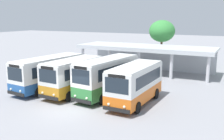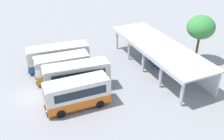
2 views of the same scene
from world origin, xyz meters
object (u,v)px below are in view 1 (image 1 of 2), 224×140
(waiting_chair_middle_seat, at_px, (144,69))
(city_bus_fourth_amber, at_px, (135,83))
(waiting_chair_fourth_seat, at_px, (149,69))
(city_bus_second_in_row, at_px, (73,75))
(waiting_chair_end_by_column, at_px, (134,68))
(city_bus_nearest_orange, at_px, (49,72))
(waiting_chair_second_from_end, at_px, (139,68))
(city_bus_middle_cream, at_px, (107,75))

(waiting_chair_middle_seat, bearing_deg, city_bus_fourth_amber, -72.93)
(city_bus_fourth_amber, relative_size, waiting_chair_fourth_seat, 7.95)
(city_bus_fourth_amber, bearing_deg, city_bus_second_in_row, 179.59)
(waiting_chair_end_by_column, bearing_deg, city_bus_fourth_amber, -67.20)
(waiting_chair_middle_seat, bearing_deg, city_bus_nearest_orange, -115.53)
(city_bus_fourth_amber, bearing_deg, waiting_chair_end_by_column, 112.80)
(city_bus_second_in_row, distance_m, city_bus_fourth_amber, 6.11)
(city_bus_second_in_row, xyz_separation_m, city_bus_fourth_amber, (6.11, -0.04, -0.01))
(city_bus_second_in_row, xyz_separation_m, waiting_chair_middle_seat, (2.47, 11.82, -1.25))
(waiting_chair_second_from_end, bearing_deg, waiting_chair_fourth_seat, -0.40)
(city_bus_nearest_orange, height_order, waiting_chair_end_by_column, city_bus_nearest_orange)
(waiting_chair_end_by_column, distance_m, waiting_chair_second_from_end, 0.69)
(city_bus_middle_cream, height_order, city_bus_fourth_amber, city_bus_middle_cream)
(waiting_chair_middle_seat, bearing_deg, city_bus_second_in_row, -101.78)
(city_bus_middle_cream, xyz_separation_m, city_bus_fourth_amber, (3.05, -0.92, -0.10))
(city_bus_middle_cream, relative_size, city_bus_fourth_amber, 1.13)
(city_bus_nearest_orange, distance_m, city_bus_fourth_amber, 9.17)
(city_bus_nearest_orange, relative_size, waiting_chair_end_by_column, 9.54)
(waiting_chair_second_from_end, height_order, waiting_chair_fourth_seat, same)
(waiting_chair_second_from_end, bearing_deg, waiting_chair_end_by_column, 179.72)
(waiting_chair_fourth_seat, bearing_deg, waiting_chair_end_by_column, 179.64)
(city_bus_fourth_amber, distance_m, waiting_chair_middle_seat, 12.47)
(city_bus_nearest_orange, height_order, city_bus_second_in_row, city_bus_second_in_row)
(city_bus_middle_cream, distance_m, waiting_chair_second_from_end, 11.21)
(city_bus_second_in_row, bearing_deg, waiting_chair_second_from_end, 81.55)
(city_bus_middle_cream, bearing_deg, city_bus_second_in_row, -164.00)
(city_bus_fourth_amber, relative_size, waiting_chair_middle_seat, 7.95)
(waiting_chair_end_by_column, bearing_deg, waiting_chair_fourth_seat, -0.36)
(city_bus_nearest_orange, height_order, waiting_chair_second_from_end, city_bus_nearest_orange)
(city_bus_middle_cream, bearing_deg, waiting_chair_second_from_end, 96.62)
(city_bus_nearest_orange, bearing_deg, waiting_chair_second_from_end, 67.52)
(city_bus_middle_cream, distance_m, waiting_chair_end_by_column, 11.31)
(waiting_chair_end_by_column, relative_size, waiting_chair_middle_seat, 1.00)
(waiting_chair_fourth_seat, bearing_deg, waiting_chair_second_from_end, 179.60)
(waiting_chair_end_by_column, height_order, waiting_chair_second_from_end, same)
(waiting_chair_end_by_column, height_order, waiting_chair_fourth_seat, same)
(city_bus_nearest_orange, relative_size, city_bus_fourth_amber, 1.20)
(city_bus_second_in_row, height_order, city_bus_middle_cream, city_bus_middle_cream)
(waiting_chair_fourth_seat, bearing_deg, waiting_chair_middle_seat, -172.10)
(waiting_chair_second_from_end, distance_m, waiting_chair_fourth_seat, 1.39)
(city_bus_middle_cream, height_order, waiting_chair_fourth_seat, city_bus_middle_cream)
(waiting_chair_second_from_end, xyz_separation_m, waiting_chair_fourth_seat, (1.39, -0.01, 0.00))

